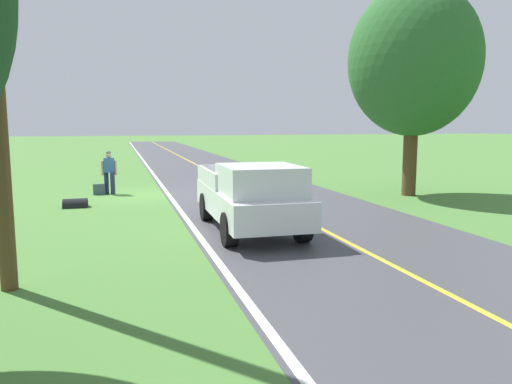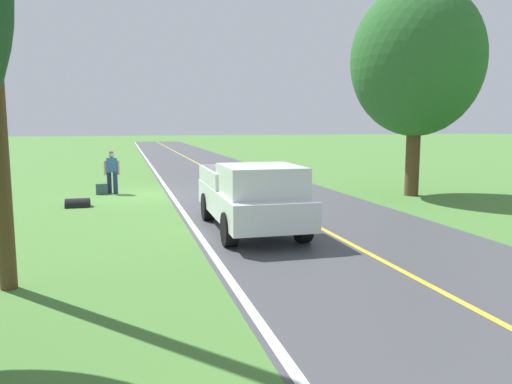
{
  "view_description": "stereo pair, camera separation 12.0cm",
  "coord_description": "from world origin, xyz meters",
  "px_view_note": "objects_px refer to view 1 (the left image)",
  "views": [
    {
      "loc": [
        0.95,
        20.26,
        2.83
      ],
      "look_at": [
        -2.07,
        9.4,
        1.28
      ],
      "focal_mm": 35.07,
      "sensor_mm": 36.0,
      "label": 1
    },
    {
      "loc": [
        0.83,
        20.29,
        2.83
      ],
      "look_at": [
        -2.07,
        9.4,
        1.28
      ],
      "focal_mm": 35.07,
      "sensor_mm": 36.0,
      "label": 2
    }
  ],
  "objects_px": {
    "hitchhiker_walking": "(109,170)",
    "tree_far_side_near": "(414,61)",
    "pickup_truck_passing": "(252,195)",
    "suitcase_carried": "(99,189)"
  },
  "relations": [
    {
      "from": "suitcase_carried",
      "to": "pickup_truck_passing",
      "type": "bearing_deg",
      "value": 20.7
    },
    {
      "from": "pickup_truck_passing",
      "to": "tree_far_side_near",
      "type": "height_order",
      "value": "tree_far_side_near"
    },
    {
      "from": "tree_far_side_near",
      "to": "hitchhiker_walking",
      "type": "bearing_deg",
      "value": -17.41
    },
    {
      "from": "pickup_truck_passing",
      "to": "tree_far_side_near",
      "type": "xyz_separation_m",
      "value": [
        -7.76,
        -4.83,
        4.24
      ]
    },
    {
      "from": "hitchhiker_walking",
      "to": "pickup_truck_passing",
      "type": "distance_m",
      "value": 9.2
    },
    {
      "from": "hitchhiker_walking",
      "to": "tree_far_side_near",
      "type": "distance_m",
      "value": 12.73
    },
    {
      "from": "suitcase_carried",
      "to": "pickup_truck_passing",
      "type": "distance_m",
      "value": 9.3
    },
    {
      "from": "suitcase_carried",
      "to": "pickup_truck_passing",
      "type": "xyz_separation_m",
      "value": [
        -4.11,
        8.3,
        0.75
      ]
    },
    {
      "from": "hitchhiker_walking",
      "to": "tree_far_side_near",
      "type": "xyz_separation_m",
      "value": [
        -11.46,
        3.59,
        4.23
      ]
    },
    {
      "from": "hitchhiker_walking",
      "to": "suitcase_carried",
      "type": "distance_m",
      "value": 0.88
    }
  ]
}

